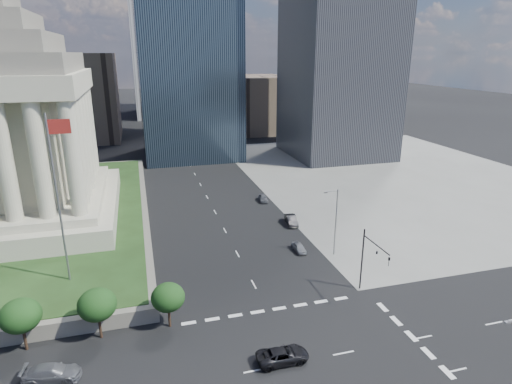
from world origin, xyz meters
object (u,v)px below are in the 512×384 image
object	(u,v)px
traffic_signal_ne	(371,257)
parked_sedan_mid	(291,220)
street_lamp_north	(335,218)
parked_sedan_near	(299,247)
pickup_truck	(283,355)
suv_grey	(52,373)
parked_sedan_far	(263,198)
flagpole	(58,191)

from	to	relation	value
traffic_signal_ne	parked_sedan_mid	distance (m)	24.34
street_lamp_north	parked_sedan_near	world-z (taller)	street_lamp_north
pickup_truck	parked_sedan_near	world-z (taller)	pickup_truck
street_lamp_north	suv_grey	world-z (taller)	street_lamp_north
street_lamp_north	parked_sedan_far	world-z (taller)	street_lamp_north
flagpole	parked_sedan_mid	bearing A→B (deg)	22.19
traffic_signal_ne	street_lamp_north	xyz separation A→B (m)	(0.83, 11.30, 0.41)
traffic_signal_ne	street_lamp_north	distance (m)	11.34
traffic_signal_ne	flagpole	bearing A→B (deg)	163.29
pickup_truck	suv_grey	size ratio (longest dim) A/B	1.00
traffic_signal_ne	pickup_truck	size ratio (longest dim) A/B	1.59
parked_sedan_mid	parked_sedan_far	xyz separation A→B (m)	(-1.20, 12.76, -0.10)
traffic_signal_ne	street_lamp_north	size ratio (longest dim) A/B	0.80
traffic_signal_ne	suv_grey	size ratio (longest dim) A/B	1.59
pickup_truck	suv_grey	distance (m)	20.96
pickup_truck	street_lamp_north	bearing A→B (deg)	-36.64
suv_grey	parked_sedan_mid	distance (m)	44.03
flagpole	traffic_signal_ne	world-z (taller)	flagpole
pickup_truck	parked_sedan_near	xyz separation A→B (m)	(10.13, 21.93, -0.09)
flagpole	suv_grey	bearing A→B (deg)	-90.01
traffic_signal_ne	pickup_truck	world-z (taller)	traffic_signal_ne
traffic_signal_ne	parked_sedan_far	world-z (taller)	traffic_signal_ne
pickup_truck	flagpole	bearing A→B (deg)	48.09
street_lamp_north	pickup_truck	xyz separation A→B (m)	(-14.46, -19.51, -4.96)
street_lamp_north	parked_sedan_mid	bearing A→B (deg)	98.26
traffic_signal_ne	suv_grey	world-z (taller)	traffic_signal_ne
traffic_signal_ne	parked_sedan_near	world-z (taller)	traffic_signal_ne
parked_sedan_near	parked_sedan_far	world-z (taller)	parked_sedan_far
parked_sedan_far	traffic_signal_ne	bearing A→B (deg)	-78.59
parked_sedan_near	parked_sedan_far	xyz separation A→B (m)	(1.30, 22.94, 0.06)
suv_grey	street_lamp_north	bearing A→B (deg)	-56.77
parked_sedan_mid	pickup_truck	bearing A→B (deg)	-102.91
street_lamp_north	parked_sedan_far	distance (m)	26.02
traffic_signal_ne	street_lamp_north	bearing A→B (deg)	85.81
traffic_signal_ne	parked_sedan_far	distance (m)	37.01
parked_sedan_far	parked_sedan_mid	bearing A→B (deg)	-76.66
parked_sedan_far	parked_sedan_near	bearing A→B (deg)	-85.27
street_lamp_north	suv_grey	size ratio (longest dim) A/B	1.98
parked_sedan_near	traffic_signal_ne	bearing A→B (deg)	-75.49
street_lamp_north	parked_sedan_far	bearing A→B (deg)	96.81
pickup_truck	parked_sedan_far	bearing A→B (deg)	-14.39
pickup_truck	parked_sedan_far	world-z (taller)	pickup_truck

